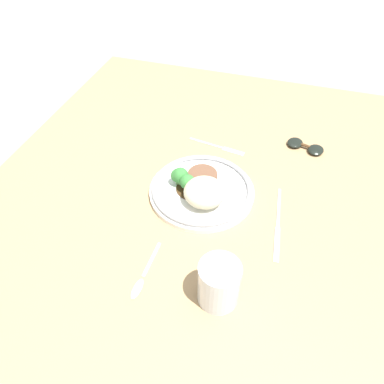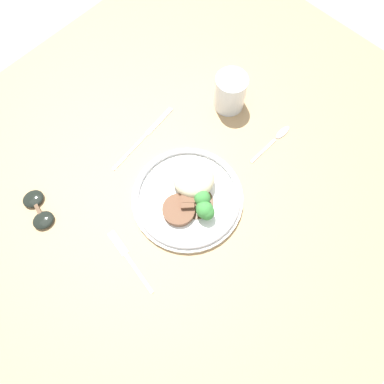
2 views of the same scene
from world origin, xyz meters
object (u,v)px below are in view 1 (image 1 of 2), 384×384
(plate, at_px, (200,189))
(knife, at_px, (278,225))
(sunglasses, at_px, (305,146))
(fork, at_px, (222,148))
(juice_glass, at_px, (219,284))
(spoon, at_px, (141,281))

(plate, height_order, knife, plate)
(sunglasses, bearing_deg, fork, -57.76)
(juice_glass, bearing_deg, spoon, -85.61)
(knife, bearing_deg, fork, -147.37)
(fork, xyz_separation_m, sunglasses, (-0.07, 0.23, 0.01))
(fork, xyz_separation_m, knife, (0.25, 0.20, 0.00))
(juice_glass, height_order, sunglasses, juice_glass)
(juice_glass, bearing_deg, knife, 158.05)
(plate, xyz_separation_m, knife, (0.04, 0.20, -0.02))
(plate, distance_m, fork, 0.20)
(fork, bearing_deg, juice_glass, -68.23)
(fork, bearing_deg, plate, -83.20)
(plate, bearing_deg, juice_glass, 23.11)
(juice_glass, relative_size, sunglasses, 0.88)
(spoon, bearing_deg, knife, 134.45)
(plate, xyz_separation_m, sunglasses, (-0.27, 0.24, -0.01))
(juice_glass, distance_m, knife, 0.24)
(spoon, height_order, sunglasses, sunglasses)
(knife, bearing_deg, sunglasses, 168.00)
(fork, relative_size, sunglasses, 1.50)
(fork, height_order, spoon, spoon)
(plate, distance_m, juice_glass, 0.29)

